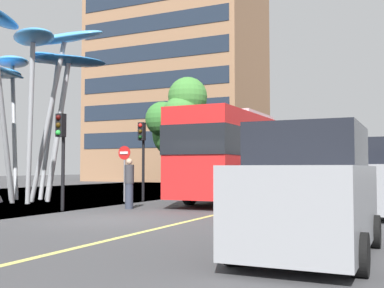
# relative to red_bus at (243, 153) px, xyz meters

# --- Properties ---
(ground) EXTENTS (120.00, 240.00, 0.10)m
(ground) POSITION_rel_red_bus_xyz_m (-1.80, -8.78, -2.17)
(ground) COLOR #424244
(red_bus) EXTENTS (2.73, 10.78, 3.88)m
(red_bus) POSITION_rel_red_bus_xyz_m (0.00, 0.00, 0.00)
(red_bus) COLOR red
(red_bus) RESTS_ON ground
(leaf_sculpture) EXTENTS (9.17, 9.26, 7.59)m
(leaf_sculpture) POSITION_rel_red_bus_xyz_m (-9.09, -4.63, 3.90)
(leaf_sculpture) COLOR #9EA0A5
(leaf_sculpture) RESTS_ON ground
(traffic_light_kerb_near) EXTENTS (0.28, 0.42, 3.33)m
(traffic_light_kerb_near) POSITION_rel_red_bus_xyz_m (-4.09, -7.22, 0.30)
(traffic_light_kerb_near) COLOR black
(traffic_light_kerb_near) RESTS_ON ground
(traffic_light_kerb_far) EXTENTS (0.28, 0.42, 3.49)m
(traffic_light_kerb_far) POSITION_rel_red_bus_xyz_m (-4.05, -1.92, 0.41)
(traffic_light_kerb_far) COLOR black
(traffic_light_kerb_far) RESTS_ON ground
(traffic_light_island_mid) EXTENTS (0.28, 0.42, 3.25)m
(traffic_light_island_mid) POSITION_rel_red_bus_xyz_m (-3.79, 1.52, 0.25)
(traffic_light_island_mid) COLOR black
(traffic_light_island_mid) RESTS_ON ground
(car_parked_near) EXTENTS (2.02, 4.14, 2.18)m
(car_parked_near) POSITION_rel_red_bus_xyz_m (5.26, -11.97, -1.09)
(car_parked_near) COLOR gray
(car_parked_near) RESTS_ON ground
(car_parked_mid) EXTENTS (2.03, 4.40, 2.35)m
(car_parked_mid) POSITION_rel_red_bus_xyz_m (5.31, -4.53, -1.02)
(car_parked_mid) COLOR gray
(car_parked_mid) RESTS_ON ground
(car_parked_far) EXTENTS (2.09, 3.91, 2.19)m
(car_parked_far) POSITION_rel_red_bus_xyz_m (5.14, 1.11, -1.09)
(car_parked_far) COLOR silver
(car_parked_far) RESTS_ON ground
(car_side_street) EXTENTS (2.01, 3.96, 2.23)m
(car_side_street) POSITION_rel_red_bus_xyz_m (5.42, 7.66, -1.07)
(car_side_street) COLOR black
(car_side_street) RESTS_ON ground
(car_far_side) EXTENTS (2.06, 4.53, 2.12)m
(car_far_side) POSITION_rel_red_bus_xyz_m (5.08, 13.68, -1.11)
(car_far_side) COLOR black
(car_far_side) RESTS_ON ground
(tree_pavement_near) EXTENTS (2.79, 3.18, 7.56)m
(tree_pavement_near) POSITION_rel_red_bus_xyz_m (-6.81, 8.29, 3.63)
(tree_pavement_near) COLOR brown
(tree_pavement_near) RESTS_ON ground
(tree_pavement_far) EXTENTS (4.55, 4.73, 6.66)m
(tree_pavement_far) POSITION_rel_red_bus_xyz_m (-10.30, 13.61, 2.32)
(tree_pavement_far) COLOR brown
(tree_pavement_far) RESTS_ON ground
(pedestrian) EXTENTS (0.34, 0.34, 1.81)m
(pedestrian) POSITION_rel_red_bus_xyz_m (-2.41, -5.53, -1.21)
(pedestrian) COLOR #2D3342
(pedestrian) RESTS_ON ground
(no_entry_sign) EXTENTS (0.60, 0.12, 2.43)m
(no_entry_sign) POSITION_rel_red_bus_xyz_m (-4.55, -2.56, -0.50)
(no_entry_sign) COLOR gray
(no_entry_sign) RESTS_ON ground
(backdrop_building) EXTENTS (18.10, 12.36, 24.25)m
(backdrop_building) POSITION_rel_red_bus_xyz_m (-17.36, 28.30, 10.01)
(backdrop_building) COLOR #936B4C
(backdrop_building) RESTS_ON ground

